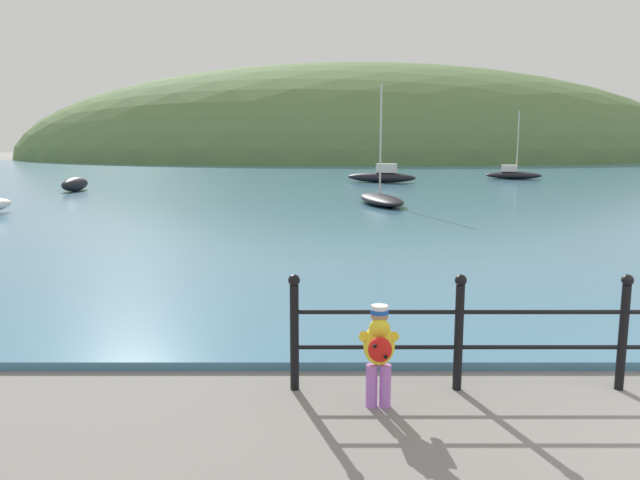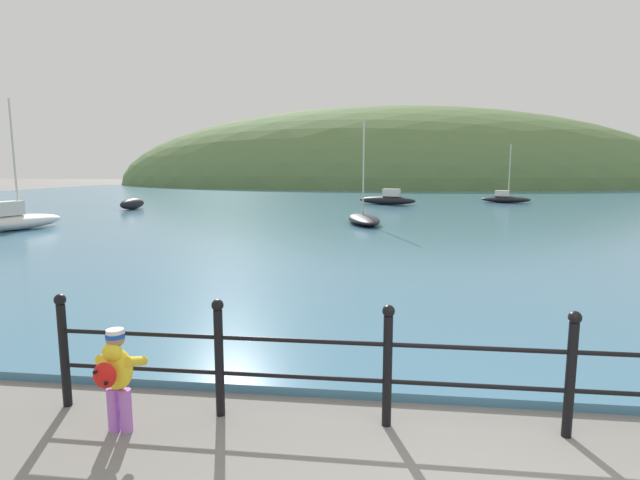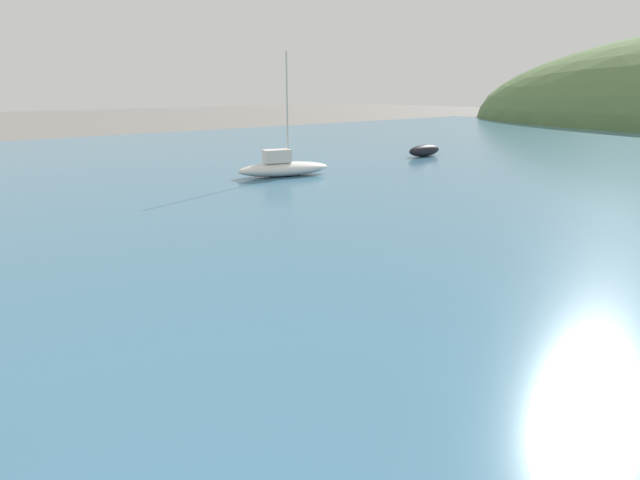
% 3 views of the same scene
% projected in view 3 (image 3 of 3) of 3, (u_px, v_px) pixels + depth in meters
% --- Properties ---
extents(boat_far_left, '(0.83, 2.33, 0.62)m').
position_uv_depth(boat_far_left, '(424.00, 151.00, 27.28)').
color(boat_far_left, black).
rests_on(boat_far_left, water).
extents(boat_nearest_quay, '(2.28, 4.14, 4.96)m').
position_uv_depth(boat_nearest_quay, '(283.00, 167.00, 21.00)').
color(boat_nearest_quay, silver).
rests_on(boat_nearest_quay, water).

